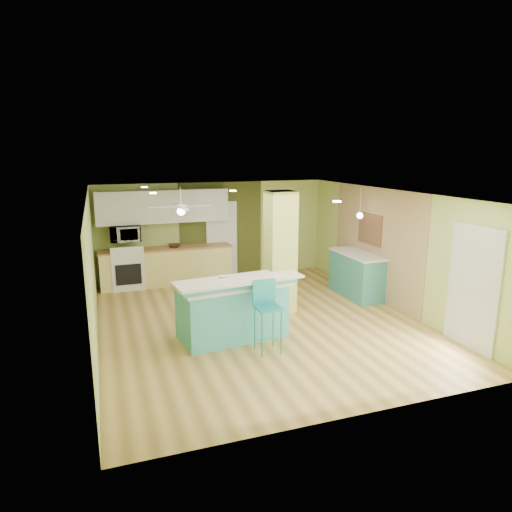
% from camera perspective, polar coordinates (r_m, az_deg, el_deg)
% --- Properties ---
extents(floor, '(6.00, 7.00, 0.01)m').
position_cam_1_polar(floor, '(9.07, 0.31, -8.21)').
color(floor, olive).
rests_on(floor, ground).
extents(ceiling, '(6.00, 7.00, 0.01)m').
position_cam_1_polar(ceiling, '(8.49, 0.33, 7.79)').
color(ceiling, white).
rests_on(ceiling, wall_back).
extents(wall_back, '(6.00, 0.01, 2.50)m').
position_cam_1_polar(wall_back, '(11.99, -5.31, 3.21)').
color(wall_back, '#B2C368').
rests_on(wall_back, floor).
extents(wall_front, '(6.00, 0.01, 2.50)m').
position_cam_1_polar(wall_front, '(5.66, 12.41, -8.28)').
color(wall_front, '#B2C368').
rests_on(wall_front, floor).
extents(wall_left, '(0.01, 7.00, 2.50)m').
position_cam_1_polar(wall_left, '(8.22, -19.84, -2.05)').
color(wall_left, '#B2C368').
rests_on(wall_left, floor).
extents(wall_right, '(0.01, 7.00, 2.50)m').
position_cam_1_polar(wall_right, '(10.08, 16.63, 0.85)').
color(wall_right, '#B2C368').
rests_on(wall_right, floor).
extents(wood_panel, '(0.02, 3.40, 2.50)m').
position_cam_1_polar(wood_panel, '(10.55, 14.67, 1.50)').
color(wood_panel, '#967756').
rests_on(wood_panel, floor).
extents(olive_accent, '(2.20, 0.02, 2.50)m').
position_cam_1_polar(olive_accent, '(12.02, -4.36, 3.25)').
color(olive_accent, '#41471C').
rests_on(olive_accent, floor).
extents(interior_door, '(0.82, 0.05, 2.00)m').
position_cam_1_polar(interior_door, '(12.04, -4.31, 2.06)').
color(interior_door, white).
rests_on(interior_door, floor).
extents(french_door, '(0.04, 1.08, 2.10)m').
position_cam_1_polar(french_door, '(8.41, 25.48, -3.64)').
color(french_door, silver).
rests_on(french_door, floor).
extents(column, '(0.55, 0.55, 2.50)m').
position_cam_1_polar(column, '(9.38, 3.04, 0.50)').
color(column, '#C5C85C').
rests_on(column, floor).
extents(kitchen_run, '(3.25, 0.63, 0.94)m').
position_cam_1_polar(kitchen_run, '(11.62, -11.09, -1.23)').
color(kitchen_run, '#E2D076').
rests_on(kitchen_run, floor).
extents(stove, '(0.76, 0.66, 1.08)m').
position_cam_1_polar(stove, '(11.52, -15.76, -1.66)').
color(stove, white).
rests_on(stove, floor).
extents(upper_cabinets, '(3.20, 0.34, 0.80)m').
position_cam_1_polar(upper_cabinets, '(11.47, -11.50, 6.09)').
color(upper_cabinets, silver).
rests_on(upper_cabinets, wall_back).
extents(microwave, '(0.70, 0.48, 0.39)m').
position_cam_1_polar(microwave, '(11.35, -16.03, 2.71)').
color(microwave, white).
rests_on(microwave, wall_back).
extents(ceiling_fan, '(1.41, 1.41, 0.61)m').
position_cam_1_polar(ceiling_fan, '(10.19, -9.37, 6.07)').
color(ceiling_fan, white).
rests_on(ceiling_fan, ceiling).
extents(pendant_lamp, '(0.14, 0.14, 0.69)m').
position_cam_1_polar(pendant_lamp, '(10.39, 12.85, 4.97)').
color(pendant_lamp, white).
rests_on(pendant_lamp, ceiling).
extents(wall_decor, '(0.03, 0.90, 0.70)m').
position_cam_1_polar(wall_decor, '(10.65, 14.06, 3.28)').
color(wall_decor, brown).
rests_on(wall_decor, wood_panel).
extents(peninsula, '(2.24, 1.40, 1.18)m').
position_cam_1_polar(peninsula, '(8.17, -2.98, -6.55)').
color(peninsula, teal).
rests_on(peninsula, floor).
extents(bar_stool, '(0.41, 0.41, 1.21)m').
position_cam_1_polar(bar_stool, '(7.56, 1.29, -6.05)').
color(bar_stool, teal).
rests_on(bar_stool, floor).
extents(side_counter, '(0.67, 1.57, 1.01)m').
position_cam_1_polar(side_counter, '(10.76, 12.49, -2.24)').
color(side_counter, teal).
rests_on(side_counter, floor).
extents(fruit_bowl, '(0.32, 0.32, 0.08)m').
position_cam_1_polar(fruit_bowl, '(11.52, -10.16, 1.28)').
color(fruit_bowl, '#392317').
rests_on(fruit_bowl, kitchen_run).
extents(canister, '(0.15, 0.15, 0.16)m').
position_cam_1_polar(canister, '(7.89, -4.09, -3.05)').
color(canister, yellow).
rests_on(canister, peninsula).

